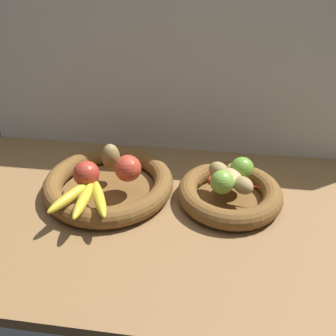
{
  "coord_description": "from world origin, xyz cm",
  "views": [
    {
      "loc": [
        9.85,
        -85.22,
        63.6
      ],
      "look_at": [
        -2.12,
        0.01,
        9.58
      ],
      "focal_mm": 39.02,
      "sensor_mm": 36.0,
      "label": 1
    }
  ],
  "objects_px": {
    "potato_back": "(238,170)",
    "potato_small": "(243,185)",
    "potato_oblong": "(219,171)",
    "banana_bunch_front": "(85,196)",
    "potato_large": "(231,178)",
    "chili_pepper": "(235,184)",
    "fruit_bowl_right": "(230,193)",
    "apple_red_front": "(86,174)",
    "fruit_bowl_left": "(109,184)",
    "pear_brown": "(111,157)",
    "lime_far": "(242,168)",
    "apple_red_right": "(128,168)",
    "lime_near": "(222,182)"
  },
  "relations": [
    {
      "from": "potato_back",
      "to": "potato_large",
      "type": "distance_m",
      "value": 0.05
    },
    {
      "from": "potato_back",
      "to": "chili_pepper",
      "type": "height_order",
      "value": "potato_back"
    },
    {
      "from": "banana_bunch_front",
      "to": "chili_pepper",
      "type": "xyz_separation_m",
      "value": [
        0.39,
        0.11,
        -0.0
      ]
    },
    {
      "from": "potato_oblong",
      "to": "fruit_bowl_left",
      "type": "bearing_deg",
      "value": -175.08
    },
    {
      "from": "fruit_bowl_left",
      "to": "potato_small",
      "type": "height_order",
      "value": "potato_small"
    },
    {
      "from": "apple_red_right",
      "to": "fruit_bowl_right",
      "type": "bearing_deg",
      "value": 2.84
    },
    {
      "from": "lime_near",
      "to": "lime_far",
      "type": "bearing_deg",
      "value": 54.16
    },
    {
      "from": "apple_red_right",
      "to": "potato_large",
      "type": "distance_m",
      "value": 0.29
    },
    {
      "from": "apple_red_front",
      "to": "lime_near",
      "type": "xyz_separation_m",
      "value": [
        0.37,
        0.02,
        -0.0
      ]
    },
    {
      "from": "potato_oblong",
      "to": "lime_far",
      "type": "bearing_deg",
      "value": 9.25
    },
    {
      "from": "apple_red_right",
      "to": "banana_bunch_front",
      "type": "relative_size",
      "value": 0.41
    },
    {
      "from": "potato_small",
      "to": "lime_near",
      "type": "bearing_deg",
      "value": -173.33
    },
    {
      "from": "apple_red_front",
      "to": "banana_bunch_front",
      "type": "xyz_separation_m",
      "value": [
        0.02,
        -0.07,
        -0.02
      ]
    },
    {
      "from": "fruit_bowl_left",
      "to": "fruit_bowl_right",
      "type": "distance_m",
      "value": 0.35
    },
    {
      "from": "apple_red_front",
      "to": "pear_brown",
      "type": "relative_size",
      "value": 0.88
    },
    {
      "from": "potato_back",
      "to": "fruit_bowl_left",
      "type": "bearing_deg",
      "value": -173.42
    },
    {
      "from": "banana_bunch_front",
      "to": "chili_pepper",
      "type": "bearing_deg",
      "value": 16.49
    },
    {
      "from": "fruit_bowl_left",
      "to": "fruit_bowl_right",
      "type": "relative_size",
      "value": 1.29
    },
    {
      "from": "banana_bunch_front",
      "to": "potato_oblong",
      "type": "height_order",
      "value": "potato_oblong"
    },
    {
      "from": "apple_red_front",
      "to": "banana_bunch_front",
      "type": "height_order",
      "value": "apple_red_front"
    },
    {
      "from": "apple_red_right",
      "to": "banana_bunch_front",
      "type": "xyz_separation_m",
      "value": [
        -0.09,
        -0.11,
        -0.02
      ]
    },
    {
      "from": "potato_large",
      "to": "potato_oblong",
      "type": "xyz_separation_m",
      "value": [
        -0.04,
        0.03,
        0.0
      ]
    },
    {
      "from": "potato_small",
      "to": "lime_far",
      "type": "xyz_separation_m",
      "value": [
        -0.0,
        0.07,
        0.01
      ]
    },
    {
      "from": "banana_bunch_front",
      "to": "lime_near",
      "type": "bearing_deg",
      "value": 14.12
    },
    {
      "from": "potato_oblong",
      "to": "banana_bunch_front",
      "type": "bearing_deg",
      "value": -155.75
    },
    {
      "from": "fruit_bowl_left",
      "to": "potato_large",
      "type": "height_order",
      "value": "potato_large"
    },
    {
      "from": "pear_brown",
      "to": "potato_back",
      "type": "distance_m",
      "value": 0.37
    },
    {
      "from": "apple_red_front",
      "to": "potato_small",
      "type": "distance_m",
      "value": 0.43
    },
    {
      "from": "apple_red_right",
      "to": "lime_near",
      "type": "distance_m",
      "value": 0.26
    },
    {
      "from": "apple_red_right",
      "to": "potato_oblong",
      "type": "relative_size",
      "value": 1.18
    },
    {
      "from": "banana_bunch_front",
      "to": "potato_back",
      "type": "distance_m",
      "value": 0.43
    },
    {
      "from": "chili_pepper",
      "to": "banana_bunch_front",
      "type": "bearing_deg",
      "value": -158.16
    },
    {
      "from": "apple_red_front",
      "to": "potato_back",
      "type": "relative_size",
      "value": 1.06
    },
    {
      "from": "apple_red_right",
      "to": "potato_oblong",
      "type": "height_order",
      "value": "apple_red_right"
    },
    {
      "from": "pear_brown",
      "to": "banana_bunch_front",
      "type": "relative_size",
      "value": 0.44
    },
    {
      "from": "potato_back",
      "to": "potato_small",
      "type": "xyz_separation_m",
      "value": [
        0.01,
        -0.07,
        0.0
      ]
    },
    {
      "from": "fruit_bowl_left",
      "to": "apple_red_right",
      "type": "bearing_deg",
      "value": -12.38
    },
    {
      "from": "fruit_bowl_right",
      "to": "chili_pepper",
      "type": "height_order",
      "value": "chili_pepper"
    },
    {
      "from": "pear_brown",
      "to": "potato_small",
      "type": "bearing_deg",
      "value": -9.91
    },
    {
      "from": "potato_large",
      "to": "lime_far",
      "type": "xyz_separation_m",
      "value": [
        0.03,
        0.04,
        0.01
      ]
    },
    {
      "from": "lime_near",
      "to": "lime_far",
      "type": "relative_size",
      "value": 0.98
    },
    {
      "from": "potato_back",
      "to": "potato_small",
      "type": "height_order",
      "value": "same"
    },
    {
      "from": "fruit_bowl_left",
      "to": "banana_bunch_front",
      "type": "bearing_deg",
      "value": -100.31
    },
    {
      "from": "lime_far",
      "to": "potato_large",
      "type": "bearing_deg",
      "value": -127.87
    },
    {
      "from": "fruit_bowl_left",
      "to": "chili_pepper",
      "type": "relative_size",
      "value": 2.62
    },
    {
      "from": "fruit_bowl_left",
      "to": "potato_large",
      "type": "xyz_separation_m",
      "value": [
        0.35,
        0.0,
        0.05
      ]
    },
    {
      "from": "potato_oblong",
      "to": "lime_near",
      "type": "height_order",
      "value": "lime_near"
    },
    {
      "from": "apple_red_front",
      "to": "chili_pepper",
      "type": "distance_m",
      "value": 0.41
    },
    {
      "from": "potato_small",
      "to": "lime_near",
      "type": "height_order",
      "value": "lime_near"
    },
    {
      "from": "lime_far",
      "to": "potato_back",
      "type": "bearing_deg",
      "value": 152.74
    }
  ]
}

